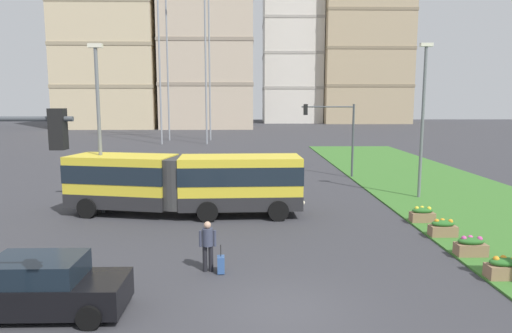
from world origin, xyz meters
TOP-DOWN VIEW (x-y plane):
  - ground_plane at (0.00, 0.00)m, footprint 260.00×260.00m
  - grass_median at (11.66, 10.00)m, footprint 10.00×70.00m
  - articulated_bus at (-4.18, 10.86)m, footprint 12.03×3.74m
  - car_black_sedan at (-6.54, -0.09)m, footprint 4.41×2.04m
  - pedestrian_crossing at (-2.34, 2.97)m, footprint 0.58×0.36m
  - rolling_suitcase at (-1.89, 2.77)m, footprint 0.27×0.38m
  - flower_planter_0 at (7.26, 2.00)m, footprint 1.10×0.56m
  - flower_planter_1 at (7.26, 4.21)m, footprint 1.10×0.56m
  - flower_planter_2 at (7.26, 6.66)m, footprint 1.10×0.56m
  - flower_planter_3 at (7.26, 8.96)m, footprint 1.10×0.56m
  - traffic_light_far_right at (5.51, 22.00)m, footprint 3.96×0.28m
  - streetlight_left at (-8.50, 11.32)m, footprint 0.70×0.28m
  - streetlight_median at (9.16, 14.51)m, footprint 0.70×0.28m
  - apartment_tower_west at (-30.00, 87.27)m, footprint 20.46×15.49m
  - apartment_tower_westcentre at (-9.44, 86.81)m, footprint 19.10×14.94m
  - apartment_tower_centre at (10.64, 113.26)m, footprint 15.12×18.01m
  - apartment_tower_eastcentre at (29.15, 110.77)m, footprint 21.87×19.43m
  - transmission_pylon at (-9.50, 52.01)m, footprint 9.00×6.24m

SIDE VIEW (x-z plane):
  - ground_plane at x=0.00m, z-range 0.00..0.00m
  - grass_median at x=11.66m, z-range 0.00..0.08m
  - rolling_suitcase at x=-1.89m, z-range -0.17..0.80m
  - flower_planter_0 at x=7.26m, z-range 0.06..0.80m
  - flower_planter_1 at x=7.26m, z-range 0.06..0.80m
  - flower_planter_2 at x=7.26m, z-range 0.06..0.80m
  - flower_planter_3 at x=7.26m, z-range 0.06..0.80m
  - car_black_sedan at x=-6.54m, z-range -0.04..1.54m
  - pedestrian_crossing at x=-2.34m, z-range 0.13..1.87m
  - articulated_bus at x=-4.18m, z-range 0.15..3.15m
  - traffic_light_far_right at x=5.51m, z-range 1.08..6.58m
  - streetlight_left at x=-8.50m, z-range 0.44..8.98m
  - streetlight_median at x=9.16m, z-range 0.44..9.44m
  - apartment_tower_eastcentre at x=29.15m, z-range 0.02..36.44m
  - transmission_pylon at x=-9.50m, z-range 1.45..35.70m
  - apartment_tower_west at x=-30.00m, z-range 0.02..41.17m
  - apartment_tower_centre at x=10.64m, z-range 0.02..43.42m
  - apartment_tower_westcentre at x=-9.44m, z-range 0.02..52.13m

